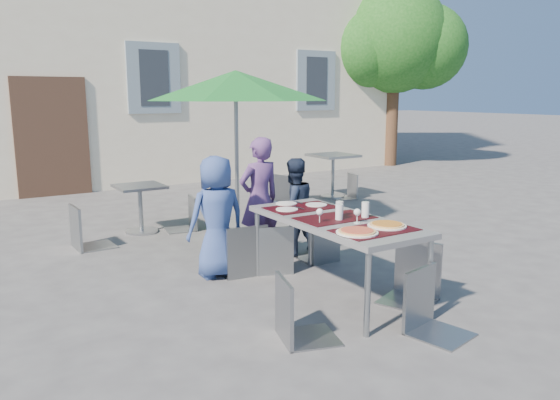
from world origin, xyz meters
TOP-DOWN VIEW (x-y plane):
  - ground at (0.00, 0.00)m, footprint 90.00×90.00m
  - tree at (6.55, 7.54)m, footprint 3.60×3.00m
  - dining_table at (-0.74, 0.55)m, footprint 0.80×1.85m
  - pizza_near_left at (-0.94, -0.01)m, footprint 0.35×0.35m
  - pizza_near_right at (-0.57, 0.03)m, footprint 0.34×0.34m
  - glassware at (-0.68, 0.46)m, footprint 0.55×0.35m
  - place_settings at (-0.75, 1.17)m, footprint 0.64×0.47m
  - child_0 at (-1.43, 1.64)m, footprint 0.63×0.41m
  - child_1 at (-0.76, 1.92)m, footprint 0.54×0.37m
  - child_2 at (-0.33, 1.87)m, footprint 0.56×0.33m
  - chair_0 at (-1.18, 1.53)m, footprint 0.50×0.51m
  - chair_1 at (-0.89, 1.44)m, footprint 0.57×0.57m
  - chair_2 at (-0.21, 1.47)m, footprint 0.39×0.39m
  - chair_3 at (-1.58, -0.08)m, footprint 0.53×0.53m
  - chair_4 at (-0.18, 0.08)m, footprint 0.59×0.59m
  - chair_5 at (-0.59, -0.51)m, footprint 0.51×0.51m
  - patio_umbrella at (-0.32, 3.31)m, footprint 2.48×2.48m
  - cafe_table_0 at (-1.53, 3.86)m, footprint 0.62×0.62m
  - bg_chair_l_0 at (-2.37, 3.45)m, footprint 0.48×0.47m
  - bg_chair_r_0 at (-0.94, 3.69)m, footprint 0.45×0.45m
  - cafe_table_1 at (2.29, 4.53)m, footprint 0.75×0.75m
  - bg_chair_l_1 at (1.15, 4.29)m, footprint 0.57×0.57m
  - bg_chair_r_1 at (2.49, 4.32)m, footprint 0.46×0.45m

SIDE VIEW (x-z plane):
  - ground at x=0.00m, z-range 0.00..0.00m
  - cafe_table_0 at x=-1.53m, z-range 0.09..0.76m
  - chair_2 at x=-0.21m, z-range 0.07..0.92m
  - bg_chair_r_1 at x=2.49m, z-range 0.07..0.93m
  - bg_chair_r_0 at x=-0.94m, z-range 0.07..0.96m
  - chair_3 at x=-1.58m, z-range 0.08..1.04m
  - chair_5 at x=-0.59m, z-range 0.08..1.05m
  - cafe_table_1 at x=2.29m, z-range 0.17..0.98m
  - child_2 at x=-0.33m, z-range 0.00..1.16m
  - chair_1 at x=-0.89m, z-range 0.09..1.07m
  - chair_4 at x=-0.18m, z-range 0.09..1.11m
  - bg_chair_l_0 at x=-2.37m, z-range 0.09..1.12m
  - chair_0 at x=-1.18m, z-range 0.09..1.13m
  - bg_chair_l_1 at x=1.15m, z-range 0.09..1.14m
  - child_0 at x=-1.43m, z-range 0.00..1.27m
  - dining_table at x=-0.74m, z-range 0.32..1.07m
  - child_1 at x=-0.76m, z-range 0.00..1.41m
  - place_settings at x=-0.75m, z-range 0.76..0.77m
  - pizza_near_right at x=-0.57m, z-range 0.75..0.78m
  - pizza_near_left at x=-0.94m, z-range 0.75..0.78m
  - glassware at x=-0.68m, z-range 0.75..0.90m
  - patio_umbrella at x=-0.32m, z-range 0.88..3.08m
  - tree at x=6.55m, z-range 0.90..5.60m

